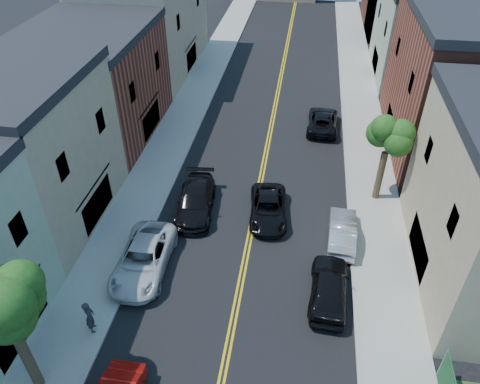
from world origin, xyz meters
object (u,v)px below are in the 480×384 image
at_px(pedestrian_left, 90,317).
at_px(dark_car_right_far, 323,120).
at_px(black_car_right, 329,287).
at_px(black_suv_lane, 268,208).
at_px(black_car_left, 196,201).
at_px(white_pickup, 143,259).
at_px(silver_car_right, 342,231).
at_px(grey_car_left, 149,248).

bearing_deg(pedestrian_left, dark_car_right_far, -50.46).
bearing_deg(black_car_right, black_suv_lane, -55.75).
bearing_deg(black_car_left, white_pickup, -112.29).
bearing_deg(black_suv_lane, silver_car_right, -24.13).
height_order(black_car_right, silver_car_right, black_car_right).
xyz_separation_m(grey_car_left, silver_car_right, (11.00, 3.06, 0.03)).
distance_m(silver_car_right, black_suv_lane, 4.86).
xyz_separation_m(black_car_left, dark_car_right_far, (8.07, 12.28, -0.08)).
relative_size(grey_car_left, black_car_left, 0.75).
height_order(white_pickup, pedestrian_left, pedestrian_left).
height_order(white_pickup, dark_car_right_far, white_pickup).
relative_size(black_car_left, black_car_right, 1.14).
relative_size(silver_car_right, dark_car_right_far, 0.86).
relative_size(dark_car_right_far, black_suv_lane, 1.06).
bearing_deg(black_car_right, grey_car_left, -5.93).
height_order(silver_car_right, dark_car_right_far, silver_car_right).
xyz_separation_m(black_car_right, silver_car_right, (0.81, 4.58, -0.09)).
xyz_separation_m(black_car_left, black_car_right, (8.49, -6.07, 0.02)).
distance_m(white_pickup, silver_car_right, 11.71).
xyz_separation_m(white_pickup, grey_car_left, (0.00, 0.97, -0.10)).
distance_m(black_car_left, pedestrian_left, 10.31).
xyz_separation_m(grey_car_left, black_car_right, (10.19, -1.52, 0.12)).
xyz_separation_m(grey_car_left, dark_car_right_far, (9.77, 16.83, 0.02)).
bearing_deg(white_pickup, pedestrian_left, -106.60).
bearing_deg(silver_car_right, black_car_left, -6.24).
height_order(black_car_right, black_suv_lane, black_car_right).
bearing_deg(black_car_left, dark_car_right_far, 51.52).
relative_size(black_car_left, dark_car_right_far, 1.06).
bearing_deg(silver_car_right, black_car_right, 82.79).
bearing_deg(dark_car_right_far, black_car_right, 93.55).
bearing_deg(dark_car_right_far, silver_car_right, 97.35).
distance_m(white_pickup, grey_car_left, 0.97).
xyz_separation_m(black_car_right, pedestrian_left, (-11.39, -3.82, 0.28)).
xyz_separation_m(white_pickup, black_car_left, (1.70, 5.52, -0.00)).
bearing_deg(black_car_left, pedestrian_left, -111.51).
height_order(black_car_left, black_suv_lane, black_car_left).
height_order(grey_car_left, dark_car_right_far, dark_car_right_far).
height_order(black_car_left, silver_car_right, black_car_left).
bearing_deg(pedestrian_left, grey_car_left, -36.79).
distance_m(black_car_right, black_suv_lane, 7.21).
bearing_deg(white_pickup, grey_car_left, 88.75).
distance_m(dark_car_right_far, pedestrian_left, 24.74).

